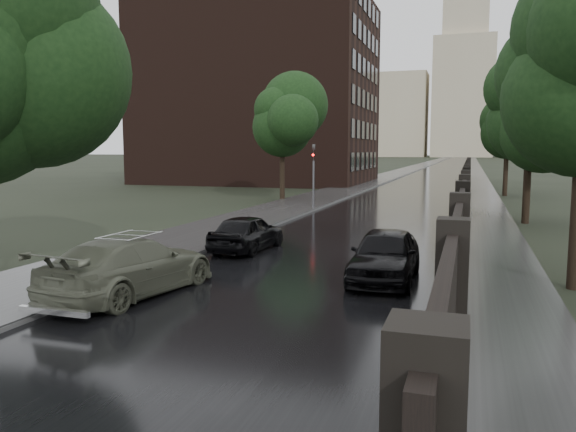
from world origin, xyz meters
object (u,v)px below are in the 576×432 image
at_px(car_right_near, 385,255).
at_px(traffic_light, 314,171).
at_px(tree_left_far, 282,127).
at_px(hatchback_left, 247,233).
at_px(tree_right_c, 507,134).
at_px(volga_sedan, 131,266).
at_px(tree_right_b, 530,123).

bearing_deg(car_right_near, traffic_light, 110.69).
xyz_separation_m(tree_left_far, car_right_near, (10.61, -22.56, -4.51)).
bearing_deg(traffic_light, hatchback_left, -84.12).
relative_size(tree_left_far, tree_right_c, 1.05).
bearing_deg(hatchback_left, tree_left_far, -72.60).
xyz_separation_m(tree_left_far, traffic_light, (3.70, -5.01, -2.84)).
distance_m(hatchback_left, car_right_near, 6.24).
bearing_deg(car_right_near, volga_sedan, -149.24).
relative_size(tree_right_b, car_right_near, 1.63).
bearing_deg(tree_left_far, volga_sedan, -79.68).
relative_size(traffic_light, hatchback_left, 1.01).
distance_m(traffic_light, hatchback_left, 14.64).
bearing_deg(tree_left_far, tree_right_c, 32.83).
relative_size(tree_left_far, car_right_near, 1.72).
distance_m(tree_left_far, tree_right_b, 17.45).
distance_m(tree_left_far, hatchback_left, 20.65).
xyz_separation_m(tree_left_far, hatchback_left, (5.19, -19.46, -4.57)).
xyz_separation_m(hatchback_left, car_right_near, (5.42, -3.09, 0.06)).
height_order(tree_left_far, traffic_light, tree_left_far).
distance_m(tree_right_b, car_right_near, 15.92).
height_order(hatchback_left, car_right_near, car_right_near).
height_order(tree_left_far, hatchback_left, tree_left_far).
distance_m(tree_right_c, hatchback_left, 31.51).
bearing_deg(hatchback_left, traffic_light, -81.64).
height_order(tree_left_far, tree_right_b, tree_left_far).
height_order(tree_right_b, tree_right_c, same).
bearing_deg(traffic_light, car_right_near, -68.51).
bearing_deg(tree_right_b, tree_right_c, 90.00).
bearing_deg(traffic_light, tree_right_c, 51.82).
relative_size(tree_left_far, traffic_light, 1.85).
xyz_separation_m(volga_sedan, hatchback_left, (0.43, 6.69, -0.07)).
bearing_deg(hatchback_left, tree_right_b, -129.49).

